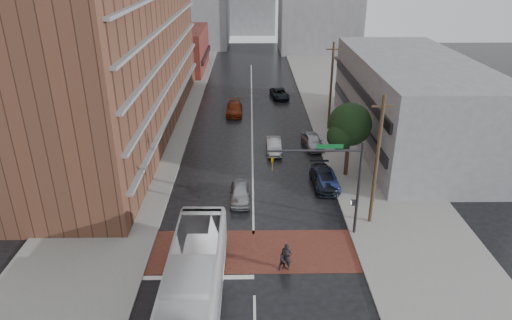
{
  "coord_description": "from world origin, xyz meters",
  "views": [
    {
      "loc": [
        -0.17,
        -25.38,
        18.6
      ],
      "look_at": [
        0.25,
        7.87,
        3.5
      ],
      "focal_mm": 32.0,
      "sensor_mm": 36.0,
      "label": 1
    }
  ],
  "objects_px": {
    "pedestrian_b": "(284,259)",
    "car_travel_c": "(234,109)",
    "pedestrian_a": "(287,257)",
    "car_travel_b": "(274,146)",
    "car_parked_far": "(312,141)",
    "suv_travel": "(280,94)",
    "car_parked_near": "(325,179)",
    "car_parked_mid": "(324,179)",
    "car_travel_a": "(240,193)",
    "transit_bus": "(194,284)"
  },
  "relations": [
    {
      "from": "car_travel_a",
      "to": "car_parked_mid",
      "type": "relative_size",
      "value": 0.82
    },
    {
      "from": "car_parked_far",
      "to": "car_travel_c",
      "type": "bearing_deg",
      "value": 120.15
    },
    {
      "from": "car_travel_a",
      "to": "car_parked_near",
      "type": "relative_size",
      "value": 0.96
    },
    {
      "from": "car_travel_b",
      "to": "car_travel_c",
      "type": "relative_size",
      "value": 0.84
    },
    {
      "from": "car_travel_a",
      "to": "transit_bus",
      "type": "bearing_deg",
      "value": -101.2
    },
    {
      "from": "pedestrian_a",
      "to": "car_travel_c",
      "type": "xyz_separation_m",
      "value": [
        -4.3,
        31.28,
        -0.21
      ]
    },
    {
      "from": "pedestrian_a",
      "to": "car_parked_near",
      "type": "xyz_separation_m",
      "value": [
        4.22,
        11.5,
        -0.23
      ]
    },
    {
      "from": "pedestrian_a",
      "to": "car_parked_mid",
      "type": "height_order",
      "value": "pedestrian_a"
    },
    {
      "from": "pedestrian_a",
      "to": "car_travel_b",
      "type": "xyz_separation_m",
      "value": [
        0.12,
        19.09,
        -0.25
      ]
    },
    {
      "from": "pedestrian_a",
      "to": "car_travel_c",
      "type": "height_order",
      "value": "pedestrian_a"
    },
    {
      "from": "car_parked_near",
      "to": "suv_travel",
      "type": "bearing_deg",
      "value": 85.88
    },
    {
      "from": "car_travel_c",
      "to": "pedestrian_b",
      "type": "bearing_deg",
      "value": -81.93
    },
    {
      "from": "transit_bus",
      "to": "suv_travel",
      "type": "distance_m",
      "value": 42.39
    },
    {
      "from": "car_parked_mid",
      "to": "car_parked_far",
      "type": "height_order",
      "value": "car_parked_far"
    },
    {
      "from": "car_travel_c",
      "to": "car_parked_mid",
      "type": "bearing_deg",
      "value": -66.48
    },
    {
      "from": "transit_bus",
      "to": "car_travel_c",
      "type": "relative_size",
      "value": 2.57
    },
    {
      "from": "car_parked_near",
      "to": "car_travel_a",
      "type": "bearing_deg",
      "value": -170.32
    },
    {
      "from": "car_travel_b",
      "to": "car_parked_far",
      "type": "distance_m",
      "value": 4.26
    },
    {
      "from": "car_travel_b",
      "to": "car_parked_far",
      "type": "relative_size",
      "value": 0.95
    },
    {
      "from": "transit_bus",
      "to": "pedestrian_b",
      "type": "height_order",
      "value": "transit_bus"
    },
    {
      "from": "transit_bus",
      "to": "car_travel_a",
      "type": "height_order",
      "value": "transit_bus"
    },
    {
      "from": "pedestrian_a",
      "to": "suv_travel",
      "type": "bearing_deg",
      "value": 99.75
    },
    {
      "from": "car_travel_b",
      "to": "car_parked_mid",
      "type": "height_order",
      "value": "car_parked_mid"
    },
    {
      "from": "car_travel_a",
      "to": "suv_travel",
      "type": "relative_size",
      "value": 0.87
    },
    {
      "from": "suv_travel",
      "to": "car_parked_far",
      "type": "height_order",
      "value": "car_parked_far"
    },
    {
      "from": "pedestrian_b",
      "to": "car_parked_mid",
      "type": "height_order",
      "value": "pedestrian_b"
    },
    {
      "from": "car_parked_near",
      "to": "car_parked_far",
      "type": "xyz_separation_m",
      "value": [
        0.0,
        8.74,
        0.05
      ]
    },
    {
      "from": "pedestrian_a",
      "to": "car_parked_near",
      "type": "height_order",
      "value": "pedestrian_a"
    },
    {
      "from": "transit_bus",
      "to": "pedestrian_b",
      "type": "relative_size",
      "value": 8.11
    },
    {
      "from": "car_travel_b",
      "to": "car_parked_mid",
      "type": "distance_m",
      "value": 8.57
    },
    {
      "from": "transit_bus",
      "to": "pedestrian_b",
      "type": "bearing_deg",
      "value": 33.99
    },
    {
      "from": "pedestrian_b",
      "to": "car_travel_c",
      "type": "bearing_deg",
      "value": 76.56
    },
    {
      "from": "car_travel_b",
      "to": "car_parked_far",
      "type": "height_order",
      "value": "car_parked_far"
    },
    {
      "from": "pedestrian_a",
      "to": "car_parked_mid",
      "type": "distance_m",
      "value": 12.21
    },
    {
      "from": "car_travel_a",
      "to": "car_travel_c",
      "type": "bearing_deg",
      "value": 92.3
    },
    {
      "from": "car_travel_a",
      "to": "car_travel_b",
      "type": "distance_m",
      "value": 10.63
    },
    {
      "from": "pedestrian_b",
      "to": "car_travel_c",
      "type": "height_order",
      "value": "pedestrian_b"
    },
    {
      "from": "suv_travel",
      "to": "car_parked_near",
      "type": "height_order",
      "value": "car_parked_near"
    },
    {
      "from": "pedestrian_a",
      "to": "car_travel_a",
      "type": "relative_size",
      "value": 0.46
    },
    {
      "from": "suv_travel",
      "to": "pedestrian_a",
      "type": "bearing_deg",
      "value": -101.63
    },
    {
      "from": "car_travel_b",
      "to": "suv_travel",
      "type": "xyz_separation_m",
      "value": [
        1.73,
        19.1,
        -0.04
      ]
    },
    {
      "from": "transit_bus",
      "to": "pedestrian_a",
      "type": "xyz_separation_m",
      "value": [
        5.49,
        3.55,
        -0.84
      ]
    },
    {
      "from": "pedestrian_a",
      "to": "car_parked_far",
      "type": "relative_size",
      "value": 0.42
    },
    {
      "from": "transit_bus",
      "to": "pedestrian_b",
      "type": "distance_m",
      "value": 6.5
    },
    {
      "from": "car_travel_c",
      "to": "car_parked_mid",
      "type": "height_order",
      "value": "car_parked_mid"
    },
    {
      "from": "car_travel_b",
      "to": "car_parked_near",
      "type": "height_order",
      "value": "car_parked_near"
    },
    {
      "from": "car_travel_a",
      "to": "car_travel_b",
      "type": "height_order",
      "value": "car_travel_a"
    },
    {
      "from": "car_travel_a",
      "to": "car_parked_mid",
      "type": "distance_m",
      "value": 7.69
    },
    {
      "from": "pedestrian_b",
      "to": "suv_travel",
      "type": "distance_m",
      "value": 38.24
    },
    {
      "from": "pedestrian_a",
      "to": "suv_travel",
      "type": "xyz_separation_m",
      "value": [
        1.84,
        38.19,
        -0.28
      ]
    }
  ]
}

